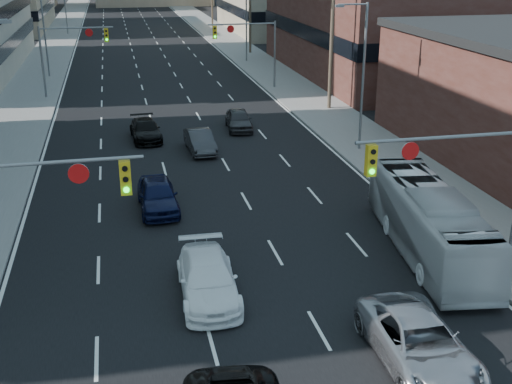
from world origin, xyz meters
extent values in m
cube|color=black|center=(0.00, 130.00, 0.01)|extent=(18.00, 300.00, 0.02)
cube|color=slate|center=(-11.50, 130.00, 0.07)|extent=(5.00, 300.00, 0.15)
cube|color=slate|center=(11.50, 130.00, 0.07)|extent=(5.00, 300.00, 0.15)
cube|color=#472119|center=(24.00, 50.00, 4.50)|extent=(20.00, 30.00, 9.00)
cylinder|color=slate|center=(-6.75, 8.00, 5.80)|extent=(6.50, 0.12, 0.12)
cube|color=gold|center=(-4.10, 8.00, 5.15)|extent=(0.35, 0.28, 1.10)
cylinder|color=black|center=(-4.10, 7.84, 5.50)|extent=(0.18, 0.06, 0.18)
cylinder|color=black|center=(-4.10, 7.84, 5.15)|extent=(0.18, 0.06, 0.18)
cylinder|color=#0CE526|center=(-4.10, 7.84, 4.80)|extent=(0.18, 0.06, 0.18)
cylinder|color=white|center=(-5.50, 7.97, 5.40)|extent=(0.64, 0.06, 0.64)
cylinder|color=slate|center=(6.75, 8.00, 5.80)|extent=(6.50, 0.12, 0.12)
cube|color=gold|center=(4.10, 8.00, 5.15)|extent=(0.35, 0.28, 1.10)
cylinder|color=black|center=(4.10, 7.84, 5.50)|extent=(0.18, 0.06, 0.18)
cylinder|color=black|center=(4.10, 7.84, 5.15)|extent=(0.18, 0.06, 0.18)
cylinder|color=#0CE526|center=(4.10, 7.84, 4.80)|extent=(0.18, 0.06, 0.18)
cylinder|color=white|center=(5.50, 7.97, 5.40)|extent=(0.64, 0.06, 0.64)
cylinder|color=slate|center=(-10.00, 45.00, 3.00)|extent=(0.18, 0.18, 6.00)
cylinder|color=slate|center=(-7.00, 45.00, 5.80)|extent=(6.00, 0.12, 0.12)
cube|color=gold|center=(-4.60, 45.00, 5.15)|extent=(0.35, 0.28, 1.10)
cylinder|color=black|center=(-4.60, 44.84, 5.50)|extent=(0.18, 0.06, 0.18)
cylinder|color=black|center=(-4.60, 44.84, 5.15)|extent=(0.18, 0.06, 0.18)
cylinder|color=#0CE526|center=(-4.60, 44.84, 4.80)|extent=(0.18, 0.06, 0.18)
cylinder|color=white|center=(-6.00, 44.97, 5.40)|extent=(0.64, 0.06, 0.64)
cylinder|color=slate|center=(10.00, 45.00, 3.00)|extent=(0.18, 0.18, 6.00)
cylinder|color=slate|center=(7.00, 45.00, 5.80)|extent=(6.00, 0.12, 0.12)
cube|color=gold|center=(4.60, 45.00, 5.15)|extent=(0.35, 0.28, 1.10)
cylinder|color=black|center=(4.60, 44.84, 5.50)|extent=(0.18, 0.06, 0.18)
cylinder|color=black|center=(4.60, 44.84, 5.15)|extent=(0.18, 0.06, 0.18)
cylinder|color=#0CE526|center=(4.60, 44.84, 4.80)|extent=(0.18, 0.06, 0.18)
cylinder|color=white|center=(6.00, 44.97, 5.40)|extent=(0.64, 0.06, 0.64)
cylinder|color=#4C3D2D|center=(12.20, 36.00, 5.50)|extent=(0.28, 0.28, 11.00)
cylinder|color=#4C3D2D|center=(12.20, 66.00, 5.50)|extent=(0.28, 0.28, 11.00)
cube|color=slate|center=(-8.80, 20.00, 8.82)|extent=(0.50, 0.22, 0.14)
cylinder|color=slate|center=(-10.50, 55.00, 4.50)|extent=(0.16, 0.16, 9.00)
cylinder|color=slate|center=(-10.50, 90.00, 4.50)|extent=(0.16, 0.16, 9.00)
cylinder|color=slate|center=(10.50, 25.00, 4.50)|extent=(0.16, 0.16, 9.00)
cylinder|color=slate|center=(9.60, 25.00, 8.90)|extent=(1.80, 0.10, 0.10)
cube|color=slate|center=(8.80, 25.00, 8.82)|extent=(0.50, 0.22, 0.14)
cylinder|color=slate|center=(10.50, 60.00, 4.50)|extent=(0.16, 0.16, 9.00)
imported|color=white|center=(-1.46, 9.03, 0.72)|extent=(2.18, 5.05, 1.45)
imported|color=#A0A0A4|center=(4.17, 3.61, 0.75)|extent=(2.58, 5.44, 1.50)
imported|color=#B9B9B9|center=(7.94, 10.66, 1.42)|extent=(3.74, 10.42, 2.84)
imported|color=black|center=(-2.60, 17.82, 0.76)|extent=(1.91, 4.53, 1.53)
imported|color=#2F2F31|center=(0.71, 26.93, 0.68)|extent=(1.67, 4.22, 1.37)
imported|color=black|center=(-2.46, 30.42, 0.66)|extent=(2.10, 4.64, 1.32)
imported|color=#2D2D2F|center=(4.08, 31.65, 0.71)|extent=(1.98, 4.26, 1.41)
camera|label=1|loc=(-4.19, -11.39, 11.83)|focal=45.00mm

